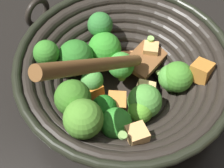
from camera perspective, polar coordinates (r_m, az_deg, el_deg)
ground_plane at (r=0.57m, az=2.05°, el=-2.02°), size 4.00×4.00×0.00m
wok at (r=0.51m, az=1.96°, el=1.64°), size 0.36×0.34×0.23m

